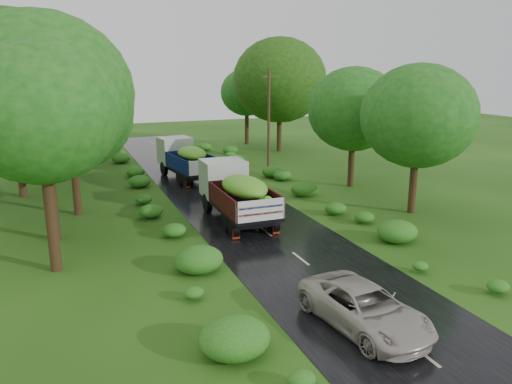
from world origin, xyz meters
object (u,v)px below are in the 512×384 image
car (364,308)px  utility_pole (269,118)px  truck_near (235,190)px  truck_far (185,157)px

car → utility_pole: size_ratio=0.62×
truck_near → car: size_ratio=1.42×
truck_far → car: size_ratio=1.41×
truck_near → truck_far: 11.08m
truck_near → car: bearing=-89.5°
truck_far → car: 23.73m
car → utility_pole: bearing=66.8°
truck_near → car: 12.68m
truck_far → utility_pole: (7.41, 1.42, 2.50)m
truck_far → utility_pole: utility_pole is taller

